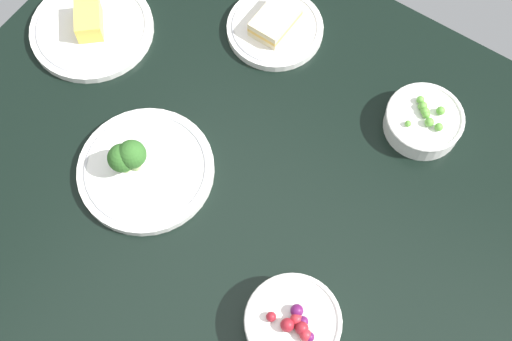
% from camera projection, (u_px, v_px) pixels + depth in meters
% --- Properties ---
extents(dining_table, '(1.13, 0.90, 0.04)m').
position_uv_depth(dining_table, '(256.00, 180.00, 1.15)').
color(dining_table, black).
rests_on(dining_table, ground).
extents(plate_broccoli, '(0.23, 0.23, 0.09)m').
position_uv_depth(plate_broccoli, '(143.00, 167.00, 1.12)').
color(plate_broccoli, white).
rests_on(plate_broccoli, dining_table).
extents(bowl_berries, '(0.14, 0.14, 0.06)m').
position_uv_depth(bowl_berries, '(293.00, 323.00, 1.01)').
color(bowl_berries, white).
rests_on(bowl_berries, dining_table).
extents(bowl_peas, '(0.13, 0.13, 0.05)m').
position_uv_depth(bowl_peas, '(424.00, 121.00, 1.15)').
color(bowl_peas, white).
rests_on(bowl_peas, dining_table).
extents(plate_sandwich, '(0.18, 0.18, 0.05)m').
position_uv_depth(plate_sandwich, '(275.00, 27.00, 1.24)').
color(plate_sandwich, white).
rests_on(plate_sandwich, dining_table).
extents(plate_cheese, '(0.23, 0.23, 0.05)m').
position_uv_depth(plate_cheese, '(91.00, 28.00, 1.25)').
color(plate_cheese, white).
rests_on(plate_cheese, dining_table).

